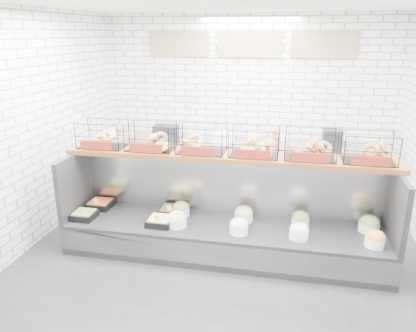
# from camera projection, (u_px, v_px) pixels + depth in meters

# --- Properties ---
(ground) EXTENTS (5.50, 5.50, 0.00)m
(ground) POSITION_uv_depth(u_px,v_px,m) (219.00, 265.00, 4.91)
(ground) COLOR black
(ground) RESTS_ON ground
(room_shell) EXTENTS (5.02, 5.51, 3.01)m
(room_shell) POSITION_uv_depth(u_px,v_px,m) (229.00, 88.00, 4.83)
(room_shell) COLOR silver
(room_shell) RESTS_ON ground
(display_case) EXTENTS (4.00, 0.90, 1.20)m
(display_case) POSITION_uv_depth(u_px,v_px,m) (225.00, 228.00, 5.13)
(display_case) COLOR black
(display_case) RESTS_ON ground
(bagel_shelf) EXTENTS (4.10, 0.50, 0.40)m
(bagel_shelf) POSITION_uv_depth(u_px,v_px,m) (228.00, 144.00, 4.96)
(bagel_shelf) COLOR #4E2810
(bagel_shelf) RESTS_ON display_case
(prep_counter) EXTENTS (4.00, 0.60, 1.20)m
(prep_counter) POSITION_uv_depth(u_px,v_px,m) (244.00, 167.00, 7.02)
(prep_counter) COLOR #93969B
(prep_counter) RESTS_ON ground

